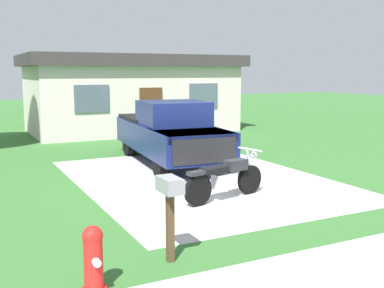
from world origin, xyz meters
name	(u,v)px	position (x,y,z in m)	size (l,w,h in m)	color
ground_plane	(199,179)	(0.00, 0.00, 0.00)	(80.00, 80.00, 0.00)	#356C2F
driveway_pad	(199,179)	(0.00, 0.00, 0.00)	(5.98, 8.05, 0.01)	#B3B3B3
motorcycle	(226,178)	(-0.39, -1.99, 0.47)	(2.18, 0.86, 1.09)	black
pickup_truck	(169,132)	(0.22, 2.44, 0.95)	(2.53, 5.78, 1.90)	black
fire_hydrant	(93,260)	(-4.10, -5.02, 0.43)	(0.32, 0.40, 0.87)	red
mailbox	(170,197)	(-2.85, -4.56, 0.98)	(0.26, 0.48, 1.26)	#4C3823
neighbor_house	(131,93)	(1.85, 10.49, 1.79)	(9.60, 5.60, 3.50)	beige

